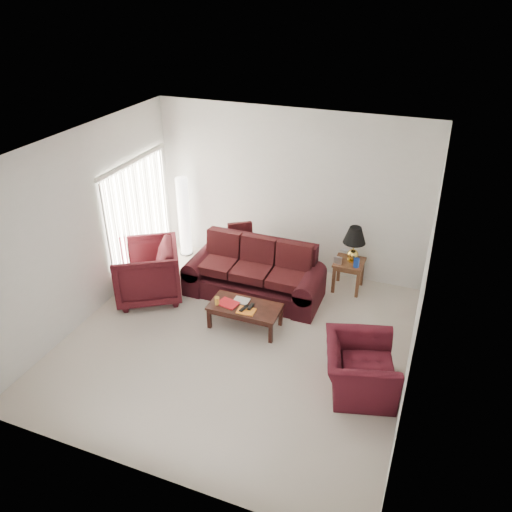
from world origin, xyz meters
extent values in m
plane|color=beige|center=(0.00, 0.00, 0.00)|extent=(5.00, 5.00, 0.00)
cube|color=silver|center=(-2.42, 1.30, 1.08)|extent=(0.10, 2.00, 2.16)
cube|color=black|center=(-0.76, 2.01, 0.75)|extent=(0.49, 0.42, 0.46)
cube|color=#BABABF|center=(1.09, 1.93, 0.62)|extent=(0.14, 0.06, 0.13)
cylinder|color=#1A42AF|center=(1.41, 1.93, 0.63)|extent=(0.12, 0.12, 0.16)
cube|color=silver|center=(1.13, 2.32, 0.63)|extent=(0.16, 0.18, 0.05)
imported|color=#3C0D13|center=(-1.89, 0.60, 0.49)|extent=(1.48, 1.47, 0.99)
imported|color=#450F19|center=(1.92, -0.31, 0.34)|extent=(1.16, 1.25, 0.68)
cube|color=red|center=(-0.28, 0.36, 0.40)|extent=(0.35, 0.29, 0.02)
cube|color=beige|center=(-0.12, 0.51, 0.40)|extent=(0.25, 0.19, 0.01)
cube|color=orange|center=(0.06, 0.27, 0.40)|extent=(0.28, 0.21, 0.02)
cube|color=black|center=(0.01, 0.30, 0.42)|extent=(0.10, 0.20, 0.02)
cube|color=black|center=(0.10, 0.38, 0.42)|extent=(0.05, 0.18, 0.02)
cylinder|color=#C48B2B|center=(-0.43, 0.29, 0.46)|extent=(0.09, 0.09, 0.13)
camera|label=1|loc=(2.45, -5.50, 4.86)|focal=35.00mm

